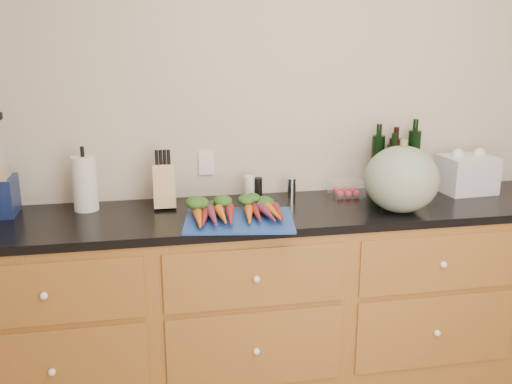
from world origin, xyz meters
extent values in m
cube|color=beige|center=(0.00, 1.62, 1.30)|extent=(4.10, 0.05, 2.60)
cube|color=brown|center=(0.00, 1.30, 0.45)|extent=(3.60, 0.60, 0.90)
cube|color=brown|center=(-1.35, 0.99, 0.72)|extent=(0.82, 0.01, 0.28)
sphere|color=white|center=(-1.35, 0.98, 0.72)|extent=(0.03, 0.03, 0.03)
cube|color=brown|center=(-1.35, 0.99, 0.36)|extent=(0.82, 0.01, 0.38)
sphere|color=white|center=(-1.35, 0.98, 0.36)|extent=(0.03, 0.03, 0.03)
cube|color=brown|center=(-0.45, 0.99, 0.72)|extent=(0.82, 0.01, 0.28)
sphere|color=white|center=(-0.45, 0.98, 0.72)|extent=(0.03, 0.03, 0.03)
cube|color=brown|center=(-0.45, 0.99, 0.36)|extent=(0.82, 0.01, 0.38)
sphere|color=white|center=(-0.45, 0.98, 0.36)|extent=(0.03, 0.03, 0.03)
cube|color=brown|center=(0.45, 0.99, 0.72)|extent=(0.82, 0.01, 0.28)
sphere|color=white|center=(0.45, 0.98, 0.72)|extent=(0.03, 0.03, 0.03)
cube|color=brown|center=(0.45, 0.99, 0.36)|extent=(0.82, 0.01, 0.38)
sphere|color=white|center=(0.45, 0.98, 0.36)|extent=(0.03, 0.03, 0.03)
cube|color=black|center=(0.00, 1.30, 0.92)|extent=(3.64, 0.62, 0.04)
cube|color=navy|center=(-0.50, 1.14, 0.95)|extent=(0.54, 0.44, 0.01)
cone|color=#CE6218|center=(-0.69, 1.12, 0.98)|extent=(0.04, 0.21, 0.04)
cone|color=maroon|center=(-0.65, 1.12, 0.98)|extent=(0.04, 0.21, 0.04)
cone|color=maroon|center=(-0.62, 1.12, 0.98)|extent=(0.04, 0.21, 0.04)
cone|color=#CE6218|center=(-0.58, 1.12, 0.98)|extent=(0.04, 0.21, 0.04)
cone|color=maroon|center=(-0.55, 1.12, 0.98)|extent=(0.04, 0.21, 0.04)
ellipsoid|color=#1A4216|center=(-0.62, 1.28, 0.98)|extent=(0.21, 0.13, 0.06)
cone|color=#CE6218|center=(-0.45, 1.12, 0.98)|extent=(0.04, 0.21, 0.04)
cone|color=maroon|center=(-0.42, 1.12, 0.98)|extent=(0.04, 0.21, 0.04)
cone|color=maroon|center=(-0.38, 1.12, 0.98)|extent=(0.04, 0.21, 0.04)
cone|color=#CE6218|center=(-0.35, 1.12, 0.98)|extent=(0.04, 0.21, 0.04)
cone|color=maroon|center=(-0.32, 1.12, 0.98)|extent=(0.04, 0.21, 0.04)
ellipsoid|color=#1A4216|center=(-0.38, 1.28, 0.98)|extent=(0.21, 0.13, 0.06)
ellipsoid|color=slate|center=(0.29, 1.16, 1.10)|extent=(0.36, 0.36, 0.32)
cylinder|color=silver|center=(-1.20, 1.46, 1.07)|extent=(0.12, 0.12, 0.27)
cube|color=tan|center=(-0.83, 1.44, 1.05)|extent=(0.11, 0.11, 0.21)
cylinder|color=silver|center=(-0.39, 1.48, 1.00)|extent=(0.06, 0.06, 0.13)
cylinder|color=black|center=(-0.35, 1.48, 1.00)|extent=(0.05, 0.05, 0.12)
cylinder|color=silver|center=(-0.17, 1.48, 0.99)|extent=(0.05, 0.05, 0.11)
cube|color=white|center=(0.13, 1.47, 0.98)|extent=(0.17, 0.14, 0.08)
cylinder|color=black|center=(0.32, 1.52, 1.09)|extent=(0.07, 0.07, 0.31)
cylinder|color=black|center=(0.42, 1.53, 1.08)|extent=(0.07, 0.07, 0.29)
cylinder|color=black|center=(0.52, 1.52, 1.11)|extent=(0.07, 0.07, 0.33)
cylinder|color=black|center=(0.38, 1.46, 1.07)|extent=(0.07, 0.07, 0.27)
camera|label=1|loc=(-0.89, -1.31, 1.76)|focal=40.00mm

